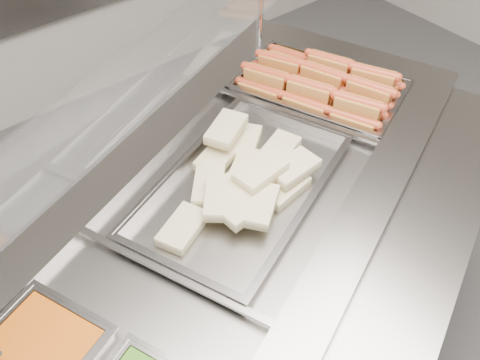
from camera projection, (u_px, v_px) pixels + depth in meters
steam_counter at (233, 286)px, 1.93m from camera, size 2.17×1.55×0.95m
tray_rail at (404, 281)px, 1.44m from camera, size 1.87×1.04×0.05m
sneeze_guard at (154, 65)px, 1.40m from camera, size 1.73×0.93×0.47m
pan_hotdogs at (318, 94)px, 2.03m from camera, size 0.55×0.67×0.11m
pan_wraps at (242, 190)px, 1.66m from camera, size 0.82×0.66×0.07m
hotdogs_in_buns at (321, 84)px, 1.99m from camera, size 0.49×0.62×0.12m
tortilla_wraps at (247, 175)px, 1.64m from camera, size 0.62×0.46×0.10m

